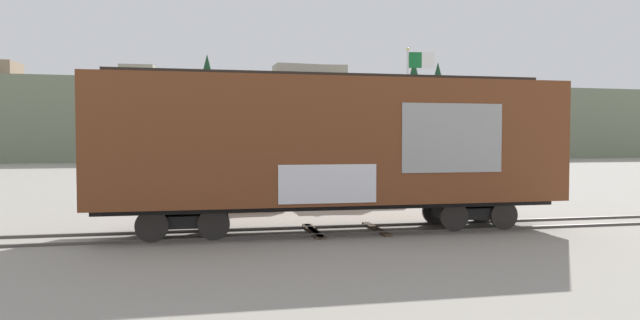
% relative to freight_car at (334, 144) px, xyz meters
% --- Properties ---
extents(ground_plane, '(260.00, 260.00, 0.00)m').
position_rel_freight_car_xyz_m(ground_plane, '(-1.30, 0.00, -2.75)').
color(ground_plane, gray).
extents(track, '(60.02, 3.47, 0.08)m').
position_rel_freight_car_xyz_m(track, '(1.16, -0.03, -2.71)').
color(track, '#4C4742').
rests_on(track, ground_plane).
extents(freight_car, '(14.41, 3.39, 4.93)m').
position_rel_freight_car_xyz_m(freight_car, '(0.00, 0.00, 0.00)').
color(freight_car, brown).
rests_on(freight_car, ground_plane).
extents(flagpole, '(1.65, 0.38, 8.25)m').
position_rel_freight_car_xyz_m(flagpole, '(8.26, 13.35, 2.68)').
color(flagpole, silver).
rests_on(flagpole, ground_plane).
extents(hillside, '(152.69, 41.78, 15.19)m').
position_rel_freight_car_xyz_m(hillside, '(-1.29, 76.21, 2.69)').
color(hillside, slate).
rests_on(hillside, ground_plane).
extents(parked_car_tan, '(4.68, 2.03, 1.78)m').
position_rel_freight_car_xyz_m(parked_car_tan, '(-2.93, 5.74, -1.85)').
color(parked_car_tan, '#9E8966').
rests_on(parked_car_tan, ground_plane).
extents(parked_car_white, '(4.51, 2.01, 1.68)m').
position_rel_freight_car_xyz_m(parked_car_white, '(2.57, 6.38, -1.89)').
color(parked_car_white, silver).
rests_on(parked_car_white, ground_plane).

